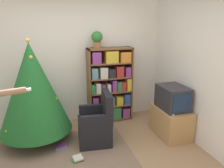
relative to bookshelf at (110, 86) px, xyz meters
name	(u,v)px	position (x,y,z in m)	size (l,w,h in m)	color
wall_back	(70,61)	(-0.79, 0.25, 0.53)	(8.00, 0.10, 2.60)	silver
wall_right	(217,75)	(1.22, -1.63, 0.53)	(0.10, 8.00, 2.60)	silver
area_rug	(54,163)	(-1.27, -1.23, -0.77)	(2.52, 1.75, 0.01)	#7F6651
bookshelf	(110,86)	(0.00, 0.00, 0.00)	(0.93, 0.34, 1.57)	brown
tv_stand	(171,122)	(0.89, -0.99, -0.50)	(0.51, 0.77, 0.54)	tan
television	(173,98)	(0.89, -0.99, -0.02)	(0.44, 0.58, 0.42)	#28282D
game_remote	(171,114)	(0.74, -1.22, -0.22)	(0.04, 0.12, 0.02)	white
christmas_tree	(33,88)	(-1.51, -0.45, 0.22)	(1.24, 1.24, 1.83)	#4C3323
armchair	(97,125)	(-0.49, -0.83, -0.45)	(0.63, 0.62, 0.92)	black
potted_plant	(97,38)	(-0.26, 0.01, 0.99)	(0.22, 0.22, 0.33)	#935B38
book_pile_near_tree	(60,146)	(-1.14, -0.83, -0.75)	(0.23, 0.18, 0.04)	#5B899E
book_pile_by_chair	(78,159)	(-0.91, -1.27, -0.74)	(0.20, 0.17, 0.06)	#2D7A42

